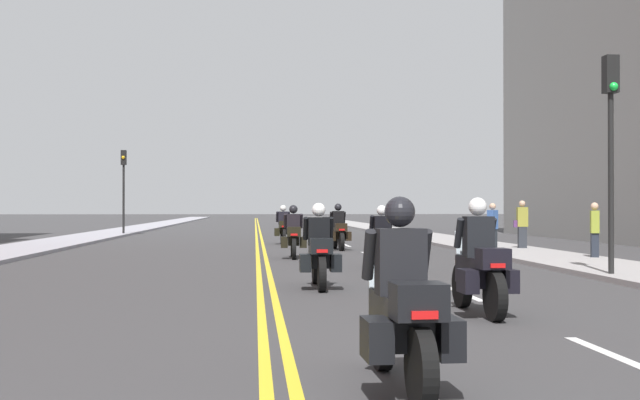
{
  "coord_description": "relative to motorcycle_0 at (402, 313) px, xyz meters",
  "views": [
    {
      "loc": [
        -0.22,
        0.13,
        1.53
      ],
      "look_at": [
        1.9,
        25.91,
        1.76
      ],
      "focal_mm": 44.83,
      "sensor_mm": 36.0,
      "label": 1
    }
  ],
  "objects": [
    {
      "name": "ground_plane",
      "position": [
        -1.0,
        41.33,
        -0.65
      ],
      "size": [
        264.0,
        264.0,
        0.0
      ],
      "primitive_type": "plane",
      "color": "#383638"
    },
    {
      "name": "sidewalk_left",
      "position": [
        -9.34,
        41.33,
        -0.59
      ],
      "size": [
        2.83,
        144.0,
        0.12
      ],
      "primitive_type": "cube",
      "color": "#96949E",
      "rests_on": "ground"
    },
    {
      "name": "sidewalk_right",
      "position": [
        7.33,
        41.33,
        -0.59
      ],
      "size": [
        2.83,
        144.0,
        0.12
      ],
      "primitive_type": "cube",
      "color": "#979393",
      "rests_on": "ground"
    },
    {
      "name": "centreline_yellow_inner",
      "position": [
        -1.12,
        41.33,
        -0.65
      ],
      "size": [
        0.12,
        132.0,
        0.01
      ],
      "primitive_type": "cube",
      "color": "yellow",
      "rests_on": "ground"
    },
    {
      "name": "centreline_yellow_outer",
      "position": [
        -0.88,
        41.33,
        -0.65
      ],
      "size": [
        0.12,
        132.0,
        0.01
      ],
      "primitive_type": "cube",
      "color": "yellow",
      "rests_on": "ground"
    },
    {
      "name": "lane_dashes_white",
      "position": [
        2.46,
        22.33,
        -0.65
      ],
      "size": [
        0.14,
        56.4,
        0.01
      ],
      "color": "silver",
      "rests_on": "ground"
    },
    {
      "name": "motorcycle_0",
      "position": [
        0.0,
        0.0,
        0.0
      ],
      "size": [
        0.77,
        2.14,
        1.62
      ],
      "rotation": [
        0.0,
        0.0,
        0.03
      ],
      "color": "black",
      "rests_on": "ground"
    },
    {
      "name": "motorcycle_1",
      "position": [
        1.96,
        4.53,
        0.01
      ],
      "size": [
        0.77,
        2.21,
        1.67
      ],
      "rotation": [
        0.0,
        0.0,
        0.03
      ],
      "color": "black",
      "rests_on": "ground"
    },
    {
      "name": "motorcycle_2",
      "position": [
        -0.01,
        8.43,
        -0.0
      ],
      "size": [
        0.76,
        2.23,
        1.61
      ],
      "rotation": [
        0.0,
        0.0,
        -0.01
      ],
      "color": "black",
      "rests_on": "ground"
    },
    {
      "name": "motorcycle_3",
      "position": [
        1.97,
        13.2,
        0.0
      ],
      "size": [
        0.78,
        2.15,
        1.58
      ],
      "rotation": [
        0.0,
        0.0,
        0.04
      ],
      "color": "black",
      "rests_on": "ground"
    },
    {
      "name": "motorcycle_4",
      "position": [
        -0.06,
        17.36,
        0.0
      ],
      "size": [
        0.77,
        2.19,
        1.6
      ],
      "rotation": [
        0.0,
        0.0,
        -0.02
      ],
      "color": "black",
      "rests_on": "ground"
    },
    {
      "name": "motorcycle_5",
      "position": [
        1.77,
        21.89,
        0.01
      ],
      "size": [
        0.78,
        2.21,
        1.67
      ],
      "rotation": [
        0.0,
        0.0,
        0.05
      ],
      "color": "black",
      "rests_on": "ground"
    },
    {
      "name": "motorcycle_6",
      "position": [
        -0.03,
        26.75,
        0.01
      ],
      "size": [
        0.77,
        2.11,
        1.62
      ],
      "rotation": [
        0.0,
        0.0,
        0.02
      ],
      "color": "black",
      "rests_on": "ground"
    },
    {
      "name": "traffic_light_near",
      "position": [
        6.32,
        9.81,
        2.61
      ],
      "size": [
        0.28,
        0.38,
        4.75
      ],
      "color": "black",
      "rests_on": "ground"
    },
    {
      "name": "traffic_light_far",
      "position": [
        -8.33,
        37.52,
        2.55
      ],
      "size": [
        0.28,
        0.38,
        4.64
      ],
      "color": "black",
      "rests_on": "ground"
    },
    {
      "name": "pedestrian_0",
      "position": [
        6.67,
        19.45,
        0.21
      ],
      "size": [
        0.41,
        0.41,
        1.67
      ],
      "rotation": [
        0.0,
        0.0,
        0.75
      ],
      "color": "#20252C",
      "rests_on": "ground"
    },
    {
      "name": "pedestrian_1",
      "position": [
        8.01,
        20.41,
        0.26
      ],
      "size": [
        0.49,
        0.25,
        1.76
      ],
      "rotation": [
        0.0,
        0.0,
        3.06
      ],
      "color": "#2A2E35",
      "rests_on": "ground"
    },
    {
      "name": "pedestrian_2",
      "position": [
        8.35,
        15.27,
        0.21
      ],
      "size": [
        0.31,
        0.51,
        1.67
      ],
      "rotation": [
        0.0,
        0.0,
        1.28
      ],
      "color": "#212732",
      "rests_on": "ground"
    }
  ]
}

